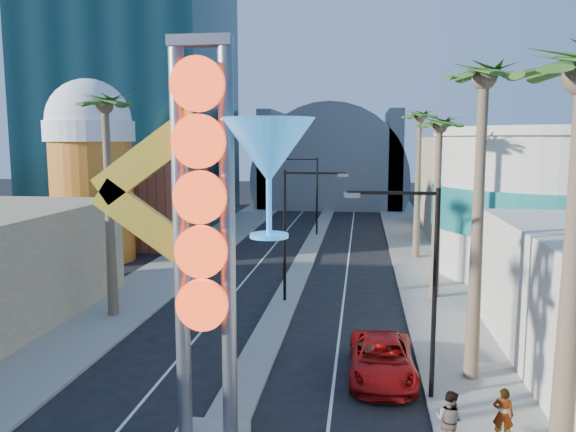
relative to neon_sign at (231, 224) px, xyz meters
The scene contains 22 objects.
sidewalk_west 34.43m from the neon_sign, 107.85° to the left, with size 5.00×100.00×0.15m, color gray.
sidewalk_east 33.97m from the neon_sign, 74.84° to the left, with size 5.00×100.00×0.15m, color gray.
median 35.79m from the neon_sign, 91.33° to the left, with size 1.60×84.00×0.15m, color gray.
hotel_tower 56.91m from the neon_sign, 114.95° to the left, with size 20.00×20.00×50.00m, color black.
brick_filler_west 39.01m from the neon_sign, 115.64° to the left, with size 10.00×10.00×8.00m, color brown.
filler_east 47.58m from the neon_sign, 71.37° to the left, with size 10.00×20.00×10.00m, color #A08567.
beer_mug 32.39m from the neon_sign, 123.38° to the left, with size 7.00×7.00×14.50m.
turquoise_building 32.10m from the neon_sign, 57.56° to the left, with size 16.60×16.60×10.60m.
canopy 69.11m from the neon_sign, 90.68° to the left, with size 22.00×16.00×22.00m.
neon_sign is the anchor object (origin of this frame).
streetlight_0 17.21m from the neon_sign, 90.90° to the left, with size 3.79×0.25×8.00m.
streetlight_1 41.13m from the neon_sign, 91.90° to the left, with size 3.79×0.25×8.00m.
streetlight_2 8.15m from the neon_sign, 40.46° to the left, with size 3.45×0.25×8.00m.
palm_1 16.70m from the neon_sign, 126.98° to the left, with size 2.40×2.40×12.70m.
palm_2 28.85m from the neon_sign, 109.95° to the left, with size 2.40×2.40×11.20m.
palm_3 40.31m from the neon_sign, 104.11° to the left, with size 2.40×2.40×11.20m.
palm_5 11.50m from the neon_sign, 40.70° to the left, with size 2.40×2.40×13.20m.
palm_6 20.89m from the neon_sign, 66.74° to the left, with size 2.40×2.40×11.70m.
palm_7 32.29m from the neon_sign, 75.23° to the left, with size 2.40×2.40×12.70m.
red_pickup 10.50m from the neon_sign, 56.03° to the left, with size 2.63×5.71×1.59m, color #9A0C0B.
pedestrian_a 10.58m from the neon_sign, 14.42° to the left, with size 0.65×0.42×1.77m, color gray.
pedestrian_b 9.09m from the neon_sign, 12.19° to the left, with size 0.92×0.72×1.90m, color gray.
Camera 1 is at (4.48, -12.47, 9.67)m, focal length 35.00 mm.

